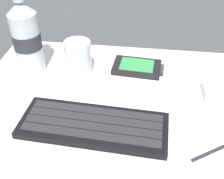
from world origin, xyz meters
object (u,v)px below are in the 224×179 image
stylus_pen (213,150)px  handheld_device (137,67)px  keyboard (94,125)px  water_bottle (27,38)px  charger_block (219,92)px  juice_cup (78,59)px

stylus_pen → handheld_device: bearing=88.1°
handheld_device → stylus_pen: (15.12, -24.73, -0.38)cm
keyboard → handheld_device: keyboard is taller
keyboard → water_bottle: water_bottle is taller
charger_block → stylus_pen: charger_block is taller
handheld_device → charger_block: bearing=-23.7°
handheld_device → charger_block: 20.48cm
water_bottle → charger_block: 46.27cm
stylus_pen → charger_block: bearing=44.3°
water_bottle → charger_block: water_bottle is taller
handheld_device → water_bottle: size_ratio=0.63×
handheld_device → stylus_pen: 28.99cm
juice_cup → water_bottle: 13.13cm
juice_cup → stylus_pen: bearing=-36.2°
keyboard → stylus_pen: keyboard is taller
handheld_device → keyboard: bearing=-108.7°
keyboard → juice_cup: juice_cup is taller
water_bottle → handheld_device: bearing=7.0°
handheld_device → water_bottle: water_bottle is taller
charger_block → stylus_pen: bearing=-102.4°
handheld_device → charger_block: size_ratio=1.88×
handheld_device → juice_cup: juice_cup is taller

